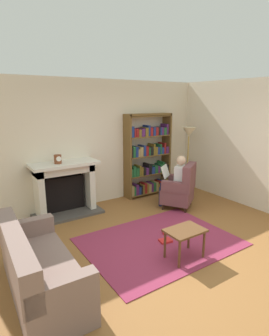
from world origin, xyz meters
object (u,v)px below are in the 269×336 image
at_px(side_table, 185,234).
at_px(floor_lamp, 189,138).
at_px(armchair_reading, 181,189).
at_px(sofa_floral, 38,270).
at_px(bookshelf, 148,157).
at_px(fireplace, 65,186).
at_px(seated_reader, 176,179).
at_px(mantel_clock, 58,159).

relative_size(side_table, floor_lamp, 0.34).
distance_m(armchair_reading, side_table, 1.99).
bearing_deg(sofa_floral, bookshelf, -54.02).
bearing_deg(armchair_reading, side_table, 15.26).
xyz_separation_m(fireplace, floor_lamp, (2.96, -0.43, 0.81)).
relative_size(seated_reader, sofa_floral, 0.66).
bearing_deg(sofa_floral, seated_reader, -67.93).
relative_size(mantel_clock, side_table, 0.30).
bearing_deg(fireplace, sofa_floral, -117.03).
xyz_separation_m(seated_reader, floor_lamp, (0.85, 0.53, 0.76)).
xyz_separation_m(mantel_clock, armchair_reading, (2.30, -0.96, -0.74)).
xyz_separation_m(fireplace, sofa_floral, (-1.11, -2.18, -0.25)).
distance_m(armchair_reading, seated_reader, 0.23).
xyz_separation_m(fireplace, side_table, (0.87, -2.56, -0.19)).
bearing_deg(bookshelf, sofa_floral, -145.31).
relative_size(fireplace, bookshelf, 0.68).
xyz_separation_m(seated_reader, side_table, (-1.23, -1.60, -0.24)).
bearing_deg(floor_lamp, armchair_reading, -141.34).
height_order(mantel_clock, bookshelf, bookshelf).
height_order(armchair_reading, sofa_floral, armchair_reading).
bearing_deg(mantel_clock, armchair_reading, -22.55).
bearing_deg(seated_reader, bookshelf, -122.93).
bearing_deg(side_table, seated_reader, 52.38).
bearing_deg(mantel_clock, bookshelf, 3.49).
relative_size(sofa_floral, side_table, 3.06).
bearing_deg(sofa_floral, side_table, -99.60).
xyz_separation_m(bookshelf, floor_lamp, (0.87, -0.46, 0.45)).
distance_m(fireplace, armchair_reading, 2.42).
relative_size(fireplace, side_table, 2.39).
bearing_deg(floor_lamp, bookshelf, 152.06).
distance_m(fireplace, floor_lamp, 3.10).
height_order(fireplace, sofa_floral, fireplace).
bearing_deg(armchair_reading, floor_lamp, -175.25).
xyz_separation_m(mantel_clock, floor_lamp, (3.09, -0.33, 0.22)).
distance_m(fireplace, mantel_clock, 0.61).
relative_size(armchair_reading, sofa_floral, 0.57).
bearing_deg(fireplace, side_table, -71.21).
bearing_deg(seated_reader, sofa_floral, -13.13).
relative_size(seated_reader, side_table, 2.04).
bearing_deg(sofa_floral, mantel_clock, -23.91).
xyz_separation_m(sofa_floral, floor_lamp, (4.07, 1.75, 1.06)).
bearing_deg(armchair_reading, sofa_floral, -15.02).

